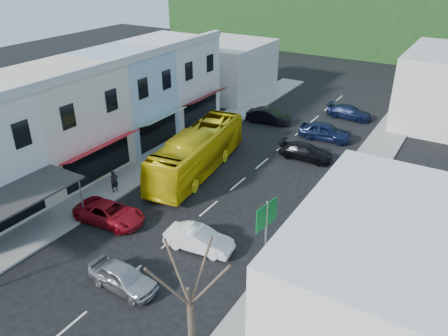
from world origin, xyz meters
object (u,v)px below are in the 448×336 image
pedestrian_left (114,181)px  car_silver (123,276)px  bus (198,153)px  car_red (110,212)px  traffic_signal (398,90)px  car_white (199,239)px  street_tree (190,305)px  direction_sign (266,234)px

pedestrian_left → car_silver: bearing=-121.0°
bus → car_red: (-0.78, -8.85, -0.85)m
bus → traffic_signal: (10.36, 21.40, 1.07)m
car_silver → pedestrian_left: 10.01m
car_silver → car_white: size_ratio=1.00×
car_silver → car_white: 4.95m
car_silver → street_tree: size_ratio=0.60×
bus → car_silver: size_ratio=2.64×
car_white → car_red: size_ratio=0.96×
car_red → street_tree: 12.89m
pedestrian_left → direction_sign: size_ratio=0.42×
direction_sign → pedestrian_left: bearing=-178.6°
bus → traffic_signal: size_ratio=2.21×
car_silver → car_red: 6.38m
car_silver → car_red: bearing=52.1°
car_white → car_silver: bearing=153.9°
traffic_signal → street_tree: bearing=107.0°
car_silver → bus: bearing=19.6°
pedestrian_left → direction_sign: direction_sign is taller
pedestrian_left → traffic_signal: traffic_signal is taller
car_silver → car_red: (-4.90, 4.08, 0.00)m
bus → street_tree: street_tree is taller
car_red → direction_sign: (10.33, 1.31, 1.34)m
bus → car_white: 10.03m
car_silver → car_red: size_ratio=0.96×
car_white → pedestrian_left: size_ratio=2.59×
car_red → direction_sign: size_ratio=1.13×
bus → pedestrian_left: 6.74m
direction_sign → street_tree: (0.50, -7.64, 1.61)m
car_silver → street_tree: (5.94, -2.24, 2.95)m
car_white → direction_sign: (3.89, 0.69, 1.34)m
street_tree → traffic_signal: (0.30, 36.58, -1.03)m
pedestrian_left → direction_sign: bearing=-84.0°
pedestrian_left → traffic_signal: 30.54m
car_red → pedestrian_left: size_ratio=2.71×
bus → traffic_signal: bearing=56.3°
pedestrian_left → car_red: bearing=-128.3°
bus → direction_sign: (9.56, -7.54, 0.49)m
street_tree → car_red: bearing=149.7°
bus → car_silver: bus is taller
car_white → pedestrian_left: pedestrian_left is taller
car_silver → street_tree: 7.00m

